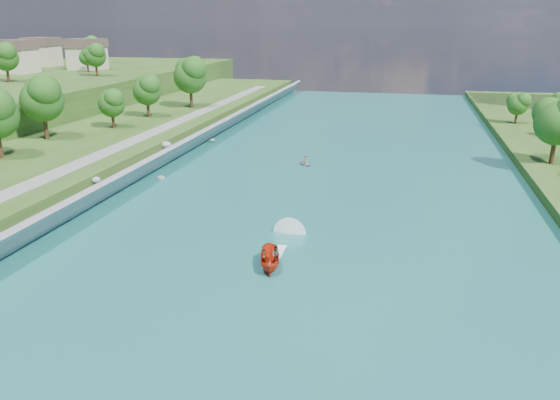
# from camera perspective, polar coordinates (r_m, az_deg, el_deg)

# --- Properties ---
(ground) EXTENTS (260.00, 260.00, 0.00)m
(ground) POSITION_cam_1_polar(r_m,az_deg,el_deg) (46.01, -1.26, -10.17)
(ground) COLOR #2D5119
(ground) RESTS_ON ground
(river_water) EXTENTS (55.00, 240.00, 0.10)m
(river_water) POSITION_cam_1_polar(r_m,az_deg,el_deg) (63.91, 3.15, -1.81)
(river_water) COLOR #1B6764
(river_water) RESTS_ON ground
(ridge_west) EXTENTS (60.00, 120.00, 9.00)m
(ridge_west) POSITION_cam_1_polar(r_m,az_deg,el_deg) (164.00, -21.85, 10.80)
(ridge_west) COLOR #2D5119
(ridge_west) RESTS_ON ground
(riprap_bank) EXTENTS (4.79, 236.00, 4.34)m
(riprap_bank) POSITION_cam_1_polar(r_m,az_deg,el_deg) (71.51, -17.80, 1.00)
(riprap_bank) COLOR slate
(riprap_bank) RESTS_ON ground
(riverside_path) EXTENTS (3.00, 200.00, 0.10)m
(riverside_path) POSITION_cam_1_polar(r_m,az_deg,el_deg) (75.22, -22.01, 2.74)
(riverside_path) COLOR gray
(riverside_path) RESTS_ON berm_west
(ridge_houses) EXTENTS (29.50, 29.50, 8.40)m
(ridge_houses) POSITION_cam_1_polar(r_m,az_deg,el_deg) (170.93, -23.01, 13.89)
(ridge_houses) COLOR beige
(ridge_houses) RESTS_ON ridge_west
(trees_ridge) EXTENTS (20.61, 45.52, 10.59)m
(trees_ridge) POSITION_cam_1_polar(r_m,az_deg,el_deg) (153.67, -21.18, 13.99)
(trees_ridge) COLOR #275516
(trees_ridge) RESTS_ON ridge_west
(motorboat) EXTENTS (3.60, 19.32, 2.01)m
(motorboat) POSITION_cam_1_polar(r_m,az_deg,el_deg) (51.53, -0.79, -5.79)
(motorboat) COLOR red
(motorboat) RESTS_ON river_water
(raft) EXTENTS (3.52, 3.77, 1.50)m
(raft) POSITION_cam_1_polar(r_m,az_deg,el_deg) (87.14, 2.67, 3.92)
(raft) COLOR #9B9DA4
(raft) RESTS_ON river_water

